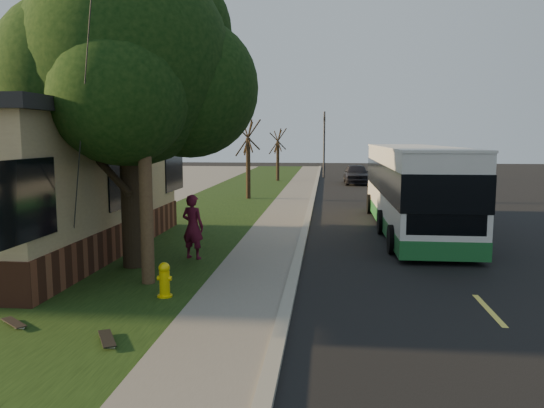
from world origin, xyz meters
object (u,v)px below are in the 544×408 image
(skateboard_spare, at_px, (14,323))
(distant_car, at_px, (356,174))
(traffic_signal, at_px, (324,140))
(transit_bus, at_px, (413,186))
(bare_tree_far, at_px, (278,155))
(bare_tree_near, at_px, (248,160))
(skateboarder, at_px, (193,227))
(skateboard_main, at_px, (107,339))
(leafy_tree, at_px, (131,67))
(utility_pole, at_px, (142,81))
(fire_hydrant, at_px, (165,280))

(skateboard_spare, relative_size, distant_car, 0.16)
(traffic_signal, height_order, transit_bus, traffic_signal)
(distant_car, bearing_deg, bare_tree_far, 165.15)
(bare_tree_near, relative_size, skateboard_spare, 6.24)
(transit_bus, bearing_deg, bare_tree_far, 108.28)
(traffic_signal, distance_m, skateboarder, 30.74)
(traffic_signal, distance_m, skateboard_main, 36.80)
(skateboard_main, bearing_deg, leafy_tree, 104.94)
(bare_tree_near, bearing_deg, traffic_signal, 75.96)
(leafy_tree, relative_size, skateboard_main, 9.74)
(distant_car, bearing_deg, skateboarder, -103.79)
(transit_bus, xyz_separation_m, skateboard_spare, (-8.66, -11.09, -1.52))
(utility_pole, bearing_deg, skateboarder, 80.65)
(leafy_tree, height_order, bare_tree_near, leafy_tree)
(skateboard_spare, bearing_deg, utility_pole, 63.64)
(bare_tree_near, distance_m, transit_bus, 11.55)
(distant_car, bearing_deg, fire_hydrant, -101.66)
(leafy_tree, bearing_deg, skateboard_spare, -97.37)
(skateboard_main, xyz_separation_m, skateboard_spare, (-1.98, 0.57, -0.01))
(utility_pole, distance_m, bare_tree_far, 29.13)
(skateboard_main, bearing_deg, fire_hydrant, 85.68)
(bare_tree_near, distance_m, skateboard_spare, 20.10)
(skateboarder, xyz_separation_m, distant_car, (5.79, 24.99, -0.23))
(utility_pole, distance_m, traffic_signal, 33.26)
(leafy_tree, distance_m, bare_tree_near, 15.66)
(leafy_tree, xyz_separation_m, skateboard_spare, (-0.60, -4.60, -5.05))
(transit_bus, distance_m, skateboarder, 8.83)
(utility_pole, bearing_deg, skateboard_main, -81.68)
(fire_hydrant, bearing_deg, skateboarder, 94.67)
(skateboarder, height_order, skateboard_main, skateboarder)
(bare_tree_far, distance_m, skateboard_main, 32.58)
(bare_tree_far, height_order, skateboard_spare, bare_tree_far)
(skateboarder, bearing_deg, skateboard_main, 109.49)
(leafy_tree, distance_m, bare_tree_far, 27.56)
(utility_pole, xyz_separation_m, skateboard_spare, (-1.46, -2.95, -4.51))
(skateboarder, height_order, distant_car, skateboarder)
(transit_bus, bearing_deg, skateboard_spare, -127.96)
(fire_hydrant, distance_m, skateboarder, 3.58)
(fire_hydrant, xyz_separation_m, bare_tree_near, (-0.90, 18.00, 1.72))
(utility_pole, bearing_deg, traffic_signal, 83.42)
(utility_pole, height_order, skateboard_main, utility_pole)
(skateboarder, bearing_deg, skateboard_spare, 89.65)
(leafy_tree, bearing_deg, traffic_signal, 81.53)
(bare_tree_near, height_order, bare_tree_far, bare_tree_near)
(bare_tree_near, xyz_separation_m, skateboard_spare, (-1.27, -19.96, -2.03))
(traffic_signal, relative_size, skateboarder, 3.07)
(skateboard_spare, bearing_deg, skateboarder, 71.09)
(bare_tree_near, relative_size, distant_car, 0.99)
(bare_tree_far, xyz_separation_m, skateboarder, (0.11, -26.47, -1.04))
(traffic_signal, bearing_deg, bare_tree_far, -131.19)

